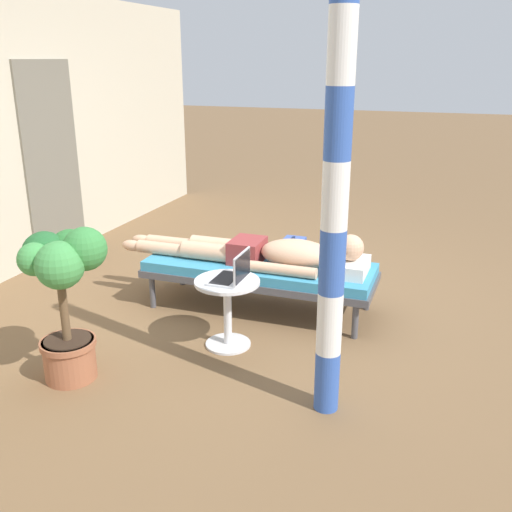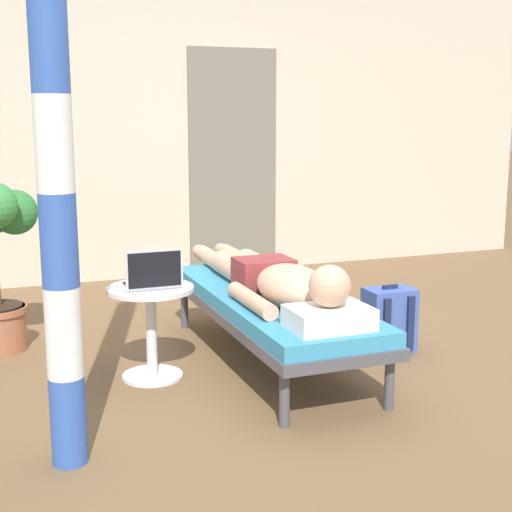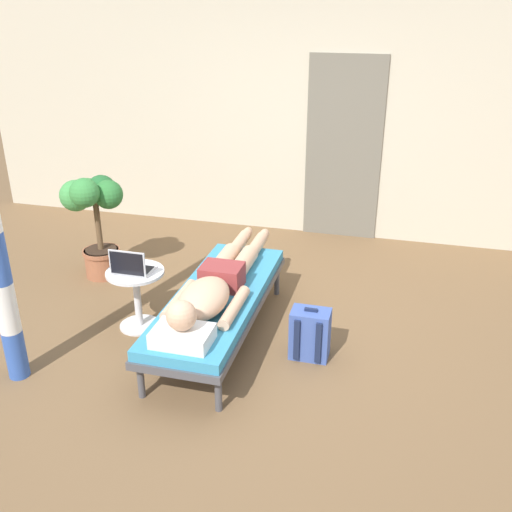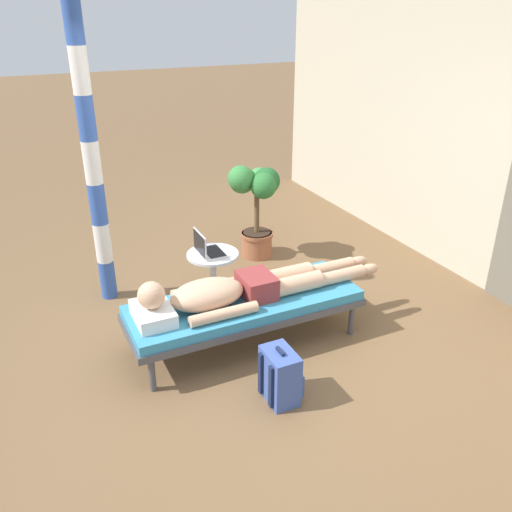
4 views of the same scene
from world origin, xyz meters
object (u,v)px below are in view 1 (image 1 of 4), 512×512
Objects in this scene: person_reclining at (269,253)px; potted_plant at (64,285)px; side_table at (227,302)px; lounge_chair at (259,271)px; porch_post at (335,195)px; backpack at (292,260)px; laptop at (234,274)px.

person_reclining is 1.75m from potted_plant.
lounge_chair is at bearing -0.00° from side_table.
person_reclining is 1.71m from porch_post.
lounge_chair is 3.73× the size of side_table.
backpack is at bearing 1.13° from person_reclining.
laptop is 0.73× the size of backpack.
porch_post is (-0.56, -0.88, 0.99)m from side_table.
lounge_chair is 0.19m from person_reclining.
potted_plant is (-2.27, 0.87, 0.49)m from backpack.
laptop reaches higher than backpack.
person_reclining is at bearing -90.00° from lounge_chair.
side_table is at bearing 57.50° from porch_post.
side_table is (-0.72, 0.08, -0.16)m from person_reclining.
person_reclining is at bearing -178.87° from backpack.
person_reclining is 0.81× the size of porch_post.
person_reclining is (-0.00, -0.08, 0.17)m from lounge_chair.
side_table is at bearing 173.41° from person_reclining.
laptop is at bearing -175.90° from lounge_chair.
backpack is at bearing 21.69° from porch_post.
laptop is 1.53m from backpack.
side_table reaches higher than lounge_chair.
potted_plant is at bearing 159.09° from backpack.
potted_plant is (-0.79, 0.85, 0.10)m from laptop.
side_table is at bearing 90.00° from laptop.
laptop is at bearing -47.10° from potted_plant.
lounge_chair is 0.78m from backpack.
backpack is 2.48m from potted_plant.
laptop reaches higher than person_reclining.
backpack is at bearing -20.91° from potted_plant.
side_table is 0.19× the size of porch_post.
porch_post is at bearing -148.02° from person_reclining.
person_reclining reaches higher than side_table.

